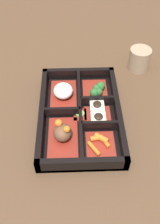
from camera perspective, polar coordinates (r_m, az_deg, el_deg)
name	(u,v)px	position (r m, az deg, el deg)	size (l,w,h in m)	color
ground_plane	(80,118)	(0.73, 0.00, -1.30)	(3.00, 3.00, 0.00)	#4C3523
bento_base	(80,117)	(0.73, 0.00, -1.05)	(0.34, 0.22, 0.01)	black
bento_rim	(81,113)	(0.72, 0.16, -0.22)	(0.34, 0.22, 0.04)	black
bowl_stew	(63,134)	(0.66, -3.79, -4.75)	(0.13, 0.08, 0.06)	maroon
bowl_rice	(63,92)	(0.77, -3.66, 4.30)	(0.13, 0.08, 0.04)	maroon
bowl_carrots	(100,143)	(0.66, 4.37, -6.81)	(0.08, 0.07, 0.02)	maroon
bowl_tofu	(98,114)	(0.71, 3.86, -0.40)	(0.09, 0.07, 0.03)	maroon
bowl_greens	(97,90)	(0.78, 3.71, 4.82)	(0.09, 0.07, 0.03)	maroon
bowl_pickles	(80,115)	(0.72, -0.02, -0.56)	(0.04, 0.04, 0.01)	maroon
tea_cup	(139,59)	(0.89, 12.81, 11.24)	(0.07, 0.07, 0.07)	gray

